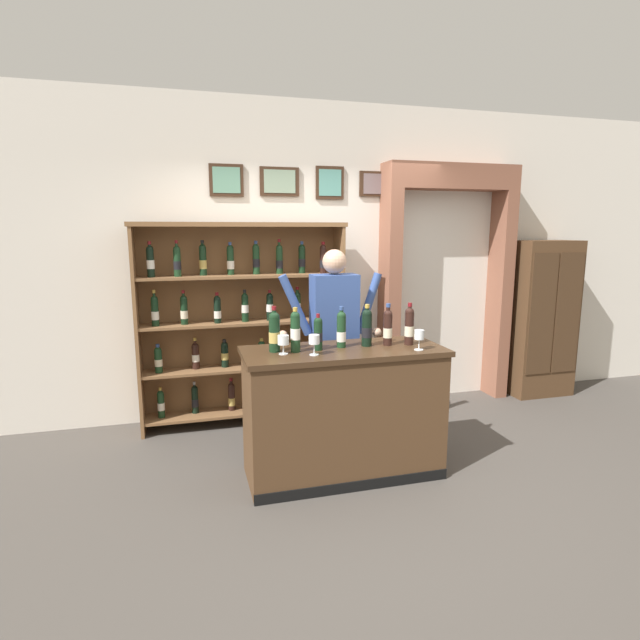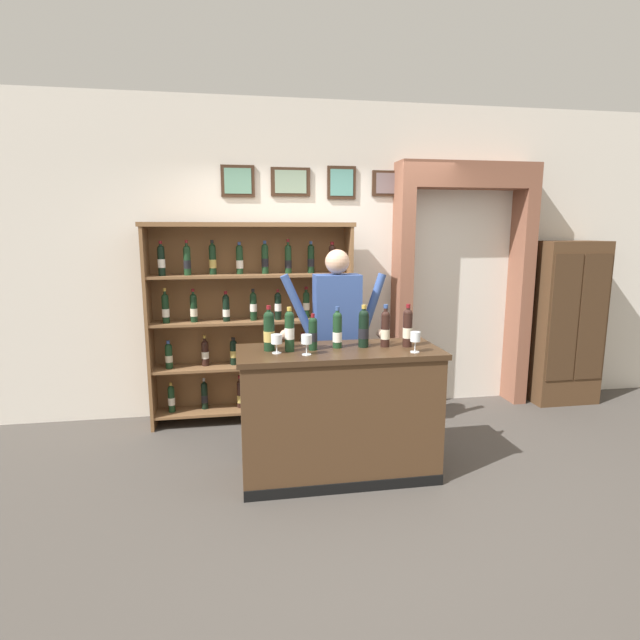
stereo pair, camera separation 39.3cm
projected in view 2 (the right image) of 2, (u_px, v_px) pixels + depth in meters
name	position (u px, v px, depth m)	size (l,w,h in m)	color
ground_plane	(356.00, 474.00, 3.90)	(14.00, 14.00, 0.02)	#47423D
back_wall	(321.00, 260.00, 5.16)	(12.00, 0.19, 3.10)	silver
wine_shelf	(252.00, 317.00, 4.83)	(1.96, 0.32, 1.93)	brown
archway_doorway	(458.00, 271.00, 5.31)	(1.46, 0.45, 2.53)	brown
side_cabinet	(565.00, 323.00, 5.40)	(0.70, 0.42, 1.75)	#4C331E
tasting_counter	(339.00, 413.00, 3.78)	(1.50, 0.61, 0.99)	#4C331E
shopkeeper	(337.00, 327.00, 4.26)	(0.92, 0.22, 1.70)	#2D3347
tasting_bottle_brunello	(269.00, 330.00, 3.63)	(0.08, 0.08, 0.33)	black
tasting_bottle_riserva	(289.00, 330.00, 3.61)	(0.07, 0.07, 0.32)	#19381E
tasting_bottle_grappa	(313.00, 333.00, 3.65)	(0.07, 0.07, 0.27)	black
tasting_bottle_prosecco	(337.00, 330.00, 3.72)	(0.07, 0.07, 0.31)	#19381E
tasting_bottle_chianti	(364.00, 328.00, 3.74)	(0.08, 0.08, 0.32)	black
tasting_bottle_rosso	(385.00, 328.00, 3.75)	(0.07, 0.07, 0.32)	black
tasting_bottle_super_tuscan	(408.00, 327.00, 3.75)	(0.07, 0.07, 0.32)	black
wine_glass_spare	(307.00, 340.00, 3.51)	(0.08, 0.08, 0.15)	silver
wine_glass_left	(415.00, 338.00, 3.59)	(0.07, 0.07, 0.15)	silver
wine_glass_center	(277.00, 340.00, 3.56)	(0.08, 0.08, 0.14)	silver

